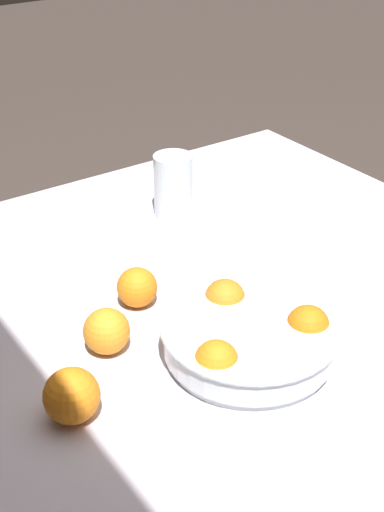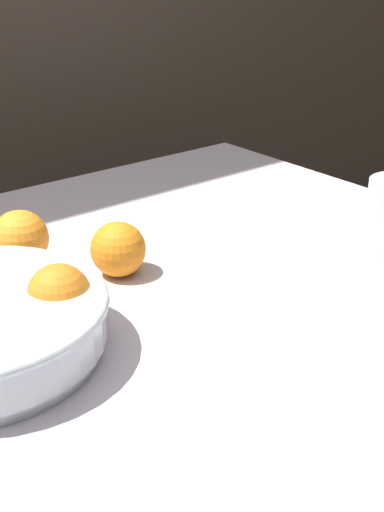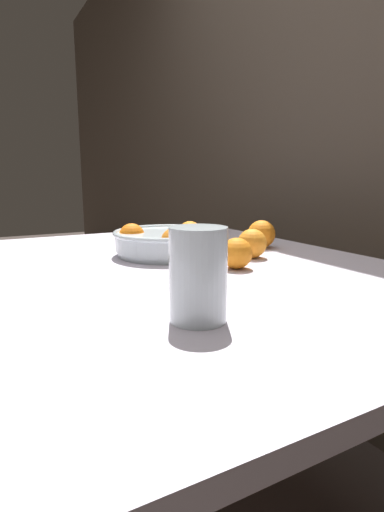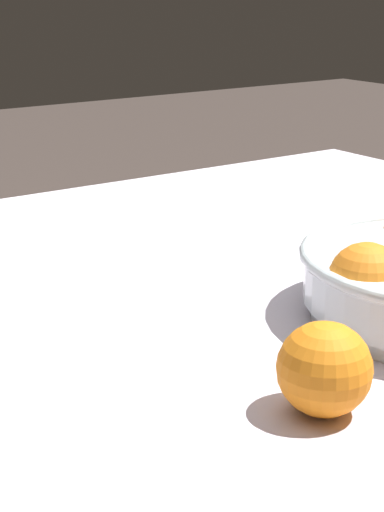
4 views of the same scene
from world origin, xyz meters
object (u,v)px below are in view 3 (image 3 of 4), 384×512
at_px(fruit_bowl, 166,241).
at_px(orange_loose_aside, 261,234).
at_px(juice_glass, 198,281).
at_px(orange_loose_near_bowl, 252,243).
at_px(orange_loose_front, 237,253).

distance_m(fruit_bowl, orange_loose_aside, 0.29).
bearing_deg(orange_loose_aside, juice_glass, -46.58).
relative_size(juice_glass, orange_loose_near_bowl, 1.82).
height_order(juice_glass, orange_loose_near_bowl, juice_glass).
relative_size(juice_glass, orange_loose_aside, 1.69).
distance_m(fruit_bowl, orange_loose_front, 0.23).
relative_size(fruit_bowl, orange_loose_near_bowl, 3.75).
xyz_separation_m(orange_loose_near_bowl, orange_loose_front, (0.08, -0.11, -0.00)).
distance_m(orange_loose_near_bowl, orange_loose_front, 0.13).
bearing_deg(juice_glass, orange_loose_aside, 133.42).
height_order(juice_glass, orange_loose_front, juice_glass).
distance_m(juice_glass, orange_loose_front, 0.35).
bearing_deg(orange_loose_front, orange_loose_aside, 130.61).
bearing_deg(orange_loose_near_bowl, orange_loose_front, -52.07).
bearing_deg(orange_loose_near_bowl, orange_loose_aside, 132.90).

